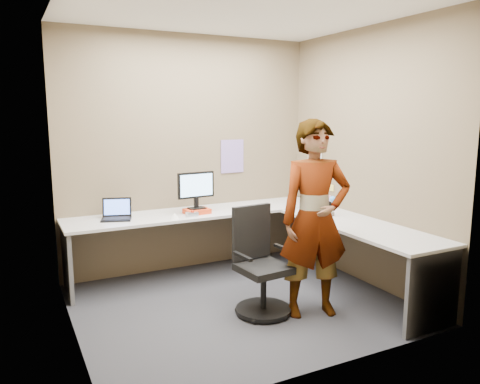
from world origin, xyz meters
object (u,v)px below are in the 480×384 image
monitor (196,187)px  person (315,219)px  office_chair (260,271)px  desk (260,231)px

monitor → person: (0.59, -1.37, -0.13)m
office_chair → desk: bearing=55.3°
desk → office_chair: (-0.34, -0.61, -0.19)m
desk → office_chair: office_chair is taller
desk → office_chair: bearing=-119.1°
desk → monitor: (-0.51, 0.51, 0.43)m
desk → monitor: size_ratio=7.00×
person → monitor: bearing=127.8°
person → desk: bearing=109.7°
monitor → desk: bearing=-49.4°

